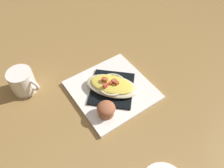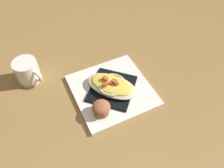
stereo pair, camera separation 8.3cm
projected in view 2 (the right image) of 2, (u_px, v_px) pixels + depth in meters
The scene contains 6 objects.
ground_plane at pixel (112, 91), 0.86m from camera, with size 2.60×2.60×0.00m, color olive.
square_plate at pixel (112, 90), 0.86m from camera, with size 0.28×0.28×0.01m, color white.
folded_napkin at pixel (112, 88), 0.85m from camera, with size 0.16×0.17×0.01m, color black.
gratin_dish at pixel (112, 85), 0.84m from camera, with size 0.22×0.20×0.04m.
muffin at pixel (101, 108), 0.77m from camera, with size 0.06×0.06×0.05m.
coffee_mug at pixel (28, 72), 0.87m from camera, with size 0.12×0.09×0.09m.
Camera 2 is at (0.47, -0.24, 0.68)m, focal length 36.07 mm.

